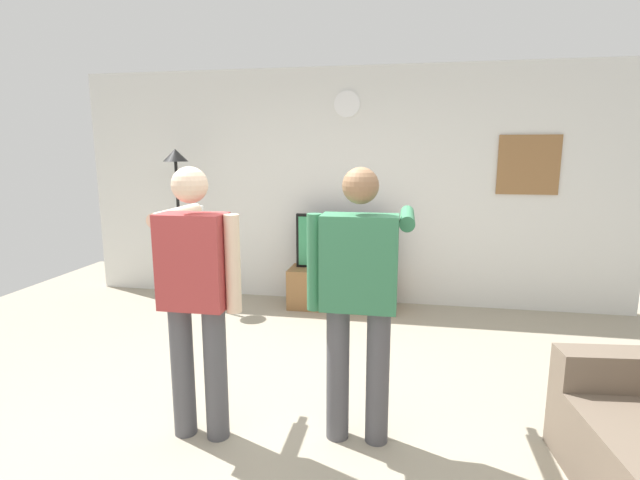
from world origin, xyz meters
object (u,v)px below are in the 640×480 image
object	(u,v)px
television	(343,242)
person_standing_nearer_lamp	(196,290)
wall_clock	(347,104)
framed_picture	(528,165)
tv_stand	(342,289)
floor_lamp	(177,194)
person_standing_nearer_couch	(359,290)

from	to	relation	value
television	person_standing_nearer_lamp	bearing A→B (deg)	-101.64
wall_clock	person_standing_nearer_lamp	world-z (taller)	wall_clock
television	framed_picture	size ratio (longest dim) A/B	1.69
tv_stand	framed_picture	xyz separation A→B (m)	(1.96, 0.30, 1.40)
television	floor_lamp	bearing A→B (deg)	-175.02
tv_stand	person_standing_nearer_lamp	size ratio (longest dim) A/B	0.72
framed_picture	person_standing_nearer_lamp	size ratio (longest dim) A/B	0.38
framed_picture	person_standing_nearer_couch	bearing A→B (deg)	-119.17
television	person_standing_nearer_lamp	distance (m)	2.70
floor_lamp	person_standing_nearer_lamp	size ratio (longest dim) A/B	1.07
tv_stand	wall_clock	size ratio (longest dim) A/B	4.14
wall_clock	television	bearing A→B (deg)	-90.00
wall_clock	tv_stand	bearing A→B (deg)	-90.00
framed_picture	person_standing_nearer_couch	size ratio (longest dim) A/B	0.38
wall_clock	floor_lamp	size ratio (longest dim) A/B	0.16
tv_stand	wall_clock	bearing A→B (deg)	90.00
wall_clock	floor_lamp	bearing A→B (deg)	-167.84
wall_clock	framed_picture	distance (m)	2.07
floor_lamp	television	bearing A→B (deg)	4.98
television	wall_clock	world-z (taller)	wall_clock
television	person_standing_nearer_lamp	xyz separation A→B (m)	(-0.54, -2.63, 0.19)
wall_clock	person_standing_nearer_couch	xyz separation A→B (m)	(0.42, -2.74, -1.33)
wall_clock	person_standing_nearer_lamp	size ratio (longest dim) A/B	0.17
television	floor_lamp	xyz separation A→B (m)	(-1.90, -0.17, 0.52)
person_standing_nearer_couch	floor_lamp	bearing A→B (deg)	134.87
television	framed_picture	xyz separation A→B (m)	(1.96, 0.25, 0.86)
television	framed_picture	world-z (taller)	framed_picture
television	person_standing_nearer_couch	bearing A→B (deg)	-80.35
person_standing_nearer_lamp	television	bearing A→B (deg)	78.36
tv_stand	person_standing_nearer_lamp	bearing A→B (deg)	-101.84
person_standing_nearer_lamp	floor_lamp	bearing A→B (deg)	118.77
person_standing_nearer_couch	wall_clock	bearing A→B (deg)	98.80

